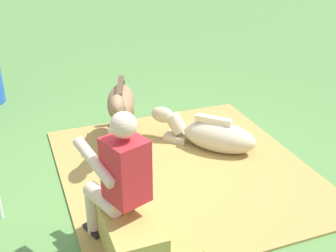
% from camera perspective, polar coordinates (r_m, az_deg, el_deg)
% --- Properties ---
extents(ground_plane, '(24.00, 24.00, 0.00)m').
position_cam_1_polar(ground_plane, '(4.77, -1.22, -6.27)').
color(ground_plane, '#568442').
extents(hay_patch, '(2.87, 2.62, 0.02)m').
position_cam_1_polar(hay_patch, '(4.83, 2.22, -5.72)').
color(hay_patch, '#AD8C47').
rests_on(hay_patch, ground).
extents(hay_bale, '(0.75, 0.40, 0.41)m').
position_cam_1_polar(hay_bale, '(3.65, -4.90, -14.23)').
color(hay_bale, tan).
rests_on(hay_bale, ground).
extents(person_seated, '(0.72, 0.55, 1.29)m').
position_cam_1_polar(person_seated, '(3.46, -6.51, -6.56)').
color(person_seated, beige).
rests_on(person_seated, ground).
extents(pony_standing, '(1.31, 0.61, 0.89)m').
position_cam_1_polar(pony_standing, '(5.14, -6.22, 2.72)').
color(pony_standing, '#8C6B4C').
rests_on(pony_standing, ground).
extents(pony_lying, '(1.15, 1.12, 0.42)m').
position_cam_1_polar(pony_lying, '(5.20, 5.66, -1.10)').
color(pony_lying, beige).
rests_on(pony_lying, ground).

